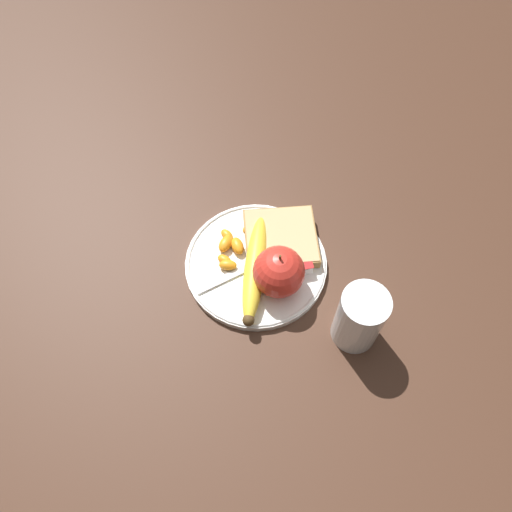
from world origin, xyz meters
TOP-DOWN VIEW (x-y plane):
  - ground_plane at (0.00, 0.00)m, footprint 3.00×3.00m
  - plate at (0.00, 0.00)m, footprint 0.23×0.23m
  - juice_glass at (-0.12, 0.15)m, footprint 0.07×0.07m
  - apple at (-0.03, 0.05)m, footprint 0.08×0.08m
  - banana at (0.01, 0.02)m, footprint 0.09×0.20m
  - bread_slice at (-0.05, -0.03)m, footprint 0.13×0.13m
  - fork at (0.01, 0.01)m, footprint 0.17×0.07m
  - jam_packet at (-0.07, 0.03)m, footprint 0.04×0.03m
  - orange_segment_0 at (-0.00, -0.02)m, footprint 0.03×0.02m
  - orange_segment_1 at (-0.01, -0.04)m, footprint 0.03×0.02m
  - orange_segment_2 at (0.04, -0.04)m, footprint 0.04×0.04m
  - orange_segment_3 at (0.02, -0.03)m, footprint 0.02×0.03m
  - orange_segment_4 at (0.05, 0.00)m, footprint 0.03×0.02m
  - orange_segment_5 at (-0.01, -0.06)m, footprint 0.04×0.03m
  - orange_segment_6 at (-0.02, -0.01)m, footprint 0.04×0.03m
  - orange_segment_7 at (0.04, -0.06)m, footprint 0.03×0.03m
  - orange_segment_8 at (0.05, -0.01)m, footprint 0.03×0.03m

SIDE VIEW (x-z plane):
  - ground_plane at x=0.00m, z-range 0.00..0.00m
  - plate at x=0.00m, z-range 0.00..0.02m
  - fork at x=0.01m, z-range 0.01..0.02m
  - orange_segment_0 at x=0.00m, z-range 0.01..0.03m
  - orange_segment_8 at x=0.05m, z-range 0.01..0.03m
  - orange_segment_7 at x=0.04m, z-range 0.01..0.03m
  - orange_segment_1 at x=-0.01m, z-range 0.01..0.03m
  - orange_segment_4 at x=0.05m, z-range 0.01..0.03m
  - orange_segment_3 at x=0.02m, z-range 0.01..0.03m
  - orange_segment_2 at x=0.04m, z-range 0.01..0.03m
  - orange_segment_5 at x=-0.01m, z-range 0.01..0.03m
  - orange_segment_6 at x=-0.02m, z-range 0.01..0.03m
  - jam_packet at x=-0.07m, z-range 0.01..0.03m
  - bread_slice at x=-0.05m, z-range 0.01..0.03m
  - banana at x=0.01m, z-range 0.01..0.05m
  - apple at x=-0.03m, z-range 0.01..0.10m
  - juice_glass at x=-0.12m, z-range 0.00..0.11m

